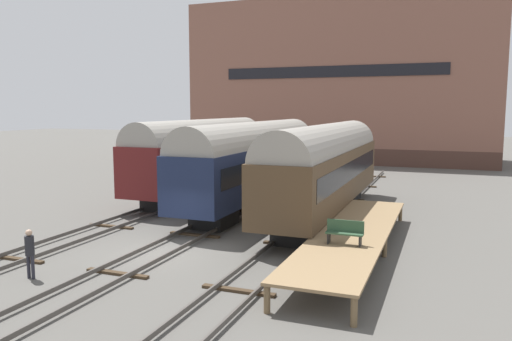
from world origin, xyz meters
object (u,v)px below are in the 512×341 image
(train_car_brown, at_px, (326,164))
(bench, at_px, (345,232))
(person_worker, at_px, (30,249))
(train_car_navy, at_px, (254,158))
(train_car_maroon, at_px, (202,152))

(train_car_brown, height_order, bench, train_car_brown)
(person_worker, bearing_deg, train_car_navy, 80.21)
(person_worker, bearing_deg, bench, 26.46)
(train_car_navy, bearing_deg, train_car_brown, -15.95)
(train_car_brown, distance_m, train_car_maroon, 10.40)
(train_car_maroon, bearing_deg, train_car_brown, -21.82)
(train_car_brown, distance_m, train_car_navy, 5.02)
(train_car_navy, distance_m, bench, 12.77)
(train_car_maroon, distance_m, bench, 17.80)
(train_car_brown, xyz_separation_m, person_worker, (-7.46, -13.85, -1.87))
(train_car_brown, relative_size, train_car_navy, 0.99)
(train_car_brown, height_order, person_worker, train_car_brown)
(train_car_brown, relative_size, train_car_maroon, 1.07)
(bench, distance_m, person_worker, 11.47)
(train_car_brown, bearing_deg, train_car_navy, 164.05)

